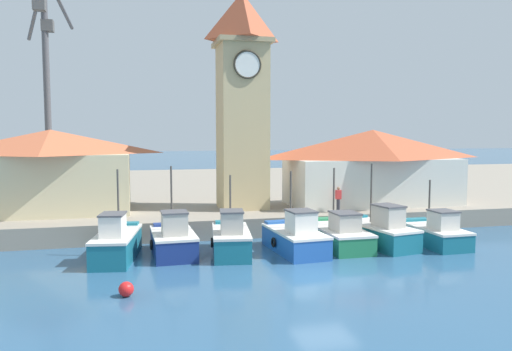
% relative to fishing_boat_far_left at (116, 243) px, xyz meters
% --- Properties ---
extents(ground_plane, '(300.00, 300.00, 0.00)m').
position_rel_fishing_boat_far_left_xyz_m(ground_plane, '(8.55, -5.55, -0.82)').
color(ground_plane, '#2D567A').
extents(quay_wharf, '(120.00, 40.00, 1.15)m').
position_rel_fishing_boat_far_left_xyz_m(quay_wharf, '(8.55, 23.09, -0.25)').
color(quay_wharf, gray).
rests_on(quay_wharf, ground).
extents(fishing_boat_far_left, '(2.49, 4.98, 4.34)m').
position_rel_fishing_boat_far_left_xyz_m(fishing_boat_far_left, '(0.00, 0.00, 0.00)').
color(fishing_boat_far_left, '#196B7F').
rests_on(fishing_boat_far_left, ground).
extents(fishing_boat_left_outer, '(2.23, 4.24, 4.45)m').
position_rel_fishing_boat_far_left_xyz_m(fishing_boat_left_outer, '(2.73, 0.22, -0.04)').
color(fishing_boat_left_outer, navy).
rests_on(fishing_boat_left_outer, ground).
extents(fishing_boat_left_inner, '(2.41, 4.57, 3.97)m').
position_rel_fishing_boat_far_left_xyz_m(fishing_boat_left_inner, '(5.58, -0.32, -0.02)').
color(fishing_boat_left_inner, '#196B7F').
rests_on(fishing_boat_left_inner, ground).
extents(fishing_boat_mid_left, '(2.41, 4.86, 4.15)m').
position_rel_fishing_boat_far_left_xyz_m(fishing_boat_mid_left, '(8.88, -0.63, -0.06)').
color(fishing_boat_mid_left, '#2356A8').
rests_on(fishing_boat_mid_left, ground).
extents(fishing_boat_center, '(2.22, 5.18, 4.21)m').
position_rel_fishing_boat_far_left_xyz_m(fishing_boat_center, '(11.51, -0.03, -0.14)').
color(fishing_boat_center, '#237A4C').
rests_on(fishing_boat_center, ground).
extents(fishing_boat_mid_right, '(2.79, 5.30, 4.44)m').
position_rel_fishing_boat_far_left_xyz_m(fishing_boat_mid_right, '(13.73, -0.28, -0.04)').
color(fishing_boat_mid_right, '#196B7F').
rests_on(fishing_boat_mid_right, ground).
extents(fishing_boat_right_inner, '(2.10, 4.41, 3.53)m').
position_rel_fishing_boat_far_left_xyz_m(fishing_boat_right_inner, '(16.78, -0.92, -0.14)').
color(fishing_boat_right_inner, '#196B7F').
rests_on(fishing_boat_right_inner, ground).
extents(clock_tower, '(3.50, 3.50, 15.58)m').
position_rel_fishing_boat_far_left_xyz_m(clock_tower, '(7.83, 7.44, 7.75)').
color(clock_tower, tan).
rests_on(clock_tower, quay_wharf).
extents(warehouse_left, '(9.84, 6.19, 5.17)m').
position_rel_fishing_boat_far_left_xyz_m(warehouse_left, '(-4.14, 8.55, 2.97)').
color(warehouse_left, beige).
rests_on(warehouse_left, quay_wharf).
extents(warehouse_right, '(11.97, 5.40, 5.18)m').
position_rel_fishing_boat_far_left_xyz_m(warehouse_right, '(16.98, 7.02, 2.99)').
color(warehouse_right, silver).
rests_on(warehouse_right, quay_wharf).
extents(port_crane_near, '(3.84, 8.85, 18.81)m').
position_rel_fishing_boat_far_left_xyz_m(port_crane_near, '(-6.86, 24.88, 7.12)').
color(port_crane_near, '#353539').
rests_on(port_crane_near, quay_wharf).
extents(port_crane_far, '(2.49, 10.76, 19.47)m').
position_rel_fishing_boat_far_left_xyz_m(port_crane_far, '(-6.48, 23.65, 7.90)').
color(port_crane_far, '#353539').
rests_on(port_crane_far, quay_wharf).
extents(mooring_buoy, '(0.57, 0.57, 0.57)m').
position_rel_fishing_boat_far_left_xyz_m(mooring_buoy, '(0.53, -5.77, -0.54)').
color(mooring_buoy, red).
rests_on(mooring_buoy, ground).
extents(dock_worker_near_tower, '(0.34, 0.22, 1.62)m').
position_rel_fishing_boat_far_left_xyz_m(dock_worker_near_tower, '(13.24, 4.10, 1.17)').
color(dock_worker_near_tower, '#33333D').
rests_on(dock_worker_near_tower, quay_wharf).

